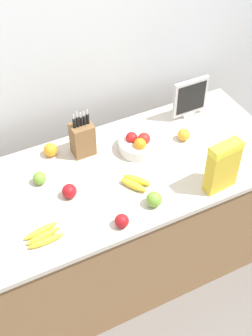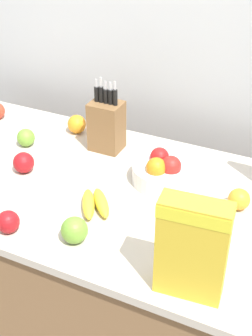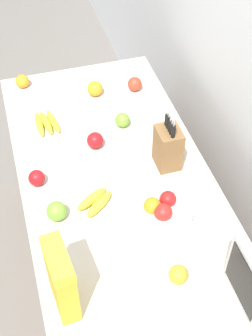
% 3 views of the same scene
% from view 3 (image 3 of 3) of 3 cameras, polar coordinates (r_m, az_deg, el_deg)
% --- Properties ---
extents(ground_plane, '(14.00, 14.00, 0.00)m').
position_cam_3_polar(ground_plane, '(2.74, -0.41, -14.89)').
color(ground_plane, slate).
extents(counter, '(1.94, 0.84, 0.87)m').
position_cam_3_polar(counter, '(2.36, -0.47, -9.83)').
color(counter, olive).
rests_on(counter, ground_plane).
extents(knife_block, '(0.12, 0.10, 0.30)m').
position_cam_3_polar(knife_block, '(2.07, 5.14, 2.58)').
color(knife_block, brown).
rests_on(knife_block, counter).
extents(small_monitor, '(0.23, 0.03, 0.27)m').
position_cam_3_polar(small_monitor, '(1.65, 14.37, -13.27)').
color(small_monitor, '#B7B7BC').
rests_on(small_monitor, counter).
extents(cereal_box, '(0.19, 0.09, 0.30)m').
position_cam_3_polar(cereal_box, '(1.60, -7.95, -13.07)').
color(cereal_box, gold).
rests_on(cereal_box, counter).
extents(fruit_bowl, '(0.23, 0.23, 0.12)m').
position_cam_3_polar(fruit_bowl, '(1.90, 4.55, -5.39)').
color(fruit_bowl, silver).
rests_on(fruit_bowl, counter).
extents(banana_bunch_left, '(0.16, 0.18, 0.04)m').
position_cam_3_polar(banana_bunch_left, '(1.96, -3.73, -4.11)').
color(banana_bunch_left, yellow).
rests_on(banana_bunch_left, counter).
extents(banana_bunch_right, '(0.18, 0.12, 0.03)m').
position_cam_3_polar(banana_bunch_right, '(2.35, -9.69, 5.45)').
color(banana_bunch_right, yellow).
rests_on(banana_bunch_right, counter).
extents(apple_rightmost, '(0.08, 0.08, 0.08)m').
position_cam_3_polar(apple_rightmost, '(2.19, -3.78, 3.37)').
color(apple_rightmost, '#A31419').
rests_on(apple_rightmost, counter).
extents(apple_rear, '(0.07, 0.07, 0.07)m').
position_cam_3_polar(apple_rear, '(2.30, -0.44, 5.86)').
color(apple_rear, '#6B9E33').
rests_on(apple_rear, counter).
extents(apple_by_knife_block, '(0.08, 0.08, 0.08)m').
position_cam_3_polar(apple_by_knife_block, '(1.92, -8.46, -5.24)').
color(apple_by_knife_block, '#6B9E33').
rests_on(apple_by_knife_block, counter).
extents(apple_leftmost, '(0.07, 0.07, 0.07)m').
position_cam_3_polar(apple_leftmost, '(2.06, -10.83, -1.21)').
color(apple_leftmost, '#A31419').
rests_on(apple_leftmost, counter).
extents(apple_near_bananas, '(0.08, 0.08, 0.08)m').
position_cam_3_polar(apple_near_bananas, '(2.53, 1.06, 10.20)').
color(apple_near_bananas, red).
rests_on(apple_near_bananas, counter).
extents(orange_front_center, '(0.08, 0.08, 0.08)m').
position_cam_3_polar(orange_front_center, '(2.49, -3.80, 9.64)').
color(orange_front_center, orange).
rests_on(orange_front_center, counter).
extents(orange_front_left, '(0.07, 0.07, 0.07)m').
position_cam_3_polar(orange_front_left, '(1.75, 6.40, -12.79)').
color(orange_front_left, orange).
rests_on(orange_front_left, counter).
extents(orange_by_cereal, '(0.08, 0.08, 0.08)m').
position_cam_3_polar(orange_by_cereal, '(2.25, 5.00, 4.68)').
color(orange_by_cereal, orange).
rests_on(orange_by_cereal, counter).
extents(orange_front_right, '(0.07, 0.07, 0.07)m').
position_cam_3_polar(orange_front_right, '(2.61, -12.53, 10.29)').
color(orange_front_right, orange).
rests_on(orange_front_right, counter).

